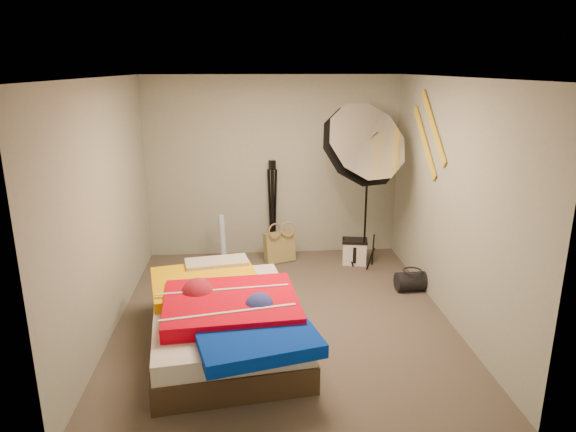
{
  "coord_description": "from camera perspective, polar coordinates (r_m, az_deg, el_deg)",
  "views": [
    {
      "loc": [
        -0.34,
        -5.03,
        2.6
      ],
      "look_at": [
        0.1,
        0.6,
        0.95
      ],
      "focal_mm": 32.0,
      "sensor_mm": 36.0,
      "label": 1
    }
  ],
  "objects": [
    {
      "name": "camera_case",
      "position": [
        7.08,
        7.39,
        -4.03
      ],
      "size": [
        0.35,
        0.28,
        0.32
      ],
      "primitive_type": "cube",
      "rotation": [
        0.0,
        0.0,
        -0.19
      ],
      "color": "white",
      "rests_on": "floor"
    },
    {
      "name": "wall_stripe_upper",
      "position": [
        6.03,
        15.85,
        9.5
      ],
      "size": [
        0.02,
        0.91,
        0.78
      ],
      "primitive_type": "cube",
      "rotation": [
        0.7,
        0.0,
        0.0
      ],
      "color": "gold",
      "rests_on": "wall_right"
    },
    {
      "name": "wall_right",
      "position": [
        5.61,
        17.56,
        1.6
      ],
      "size": [
        0.0,
        4.0,
        4.0
      ],
      "primitive_type": "plane",
      "rotation": [
        1.57,
        0.0,
        -1.57
      ],
      "color": "#969B8B",
      "rests_on": "floor"
    },
    {
      "name": "camera_tripod",
      "position": [
        7.15,
        -1.73,
        1.58
      ],
      "size": [
        0.1,
        0.1,
        1.37
      ],
      "color": "black",
      "rests_on": "floor"
    },
    {
      "name": "bed",
      "position": [
        5.03,
        -6.95,
        -11.24
      ],
      "size": [
        1.67,
        2.23,
        0.57
      ],
      "color": "#402F1E",
      "rests_on": "floor"
    },
    {
      "name": "wall_front",
      "position": [
        3.33,
        1.81,
        -7.61
      ],
      "size": [
        3.5,
        0.0,
        3.5
      ],
      "primitive_type": "plane",
      "rotation": [
        -1.57,
        0.0,
        0.0
      ],
      "color": "#969B8B",
      "rests_on": "floor"
    },
    {
      "name": "wall_left",
      "position": [
        5.39,
        -19.48,
        0.85
      ],
      "size": [
        0.0,
        4.0,
        4.0
      ],
      "primitive_type": "plane",
      "rotation": [
        1.57,
        0.0,
        1.57
      ],
      "color": "#969B8B",
      "rests_on": "floor"
    },
    {
      "name": "wall_stripe_lower",
      "position": [
        6.29,
        14.94,
        7.99
      ],
      "size": [
        0.02,
        0.91,
        0.78
      ],
      "primitive_type": "cube",
      "rotation": [
        0.7,
        0.0,
        0.0
      ],
      "color": "gold",
      "rests_on": "wall_right"
    },
    {
      "name": "floor",
      "position": [
        5.67,
        -0.54,
        -11.0
      ],
      "size": [
        4.0,
        4.0,
        0.0
      ],
      "primitive_type": "plane",
      "color": "brown",
      "rests_on": "ground"
    },
    {
      "name": "wrapping_roll",
      "position": [
        6.93,
        -7.26,
        -2.75
      ],
      "size": [
        0.13,
        0.22,
        0.71
      ],
      "primitive_type": "cylinder",
      "rotation": [
        -0.17,
        0.0,
        0.24
      ],
      "color": "#5E89BD",
      "rests_on": "floor"
    },
    {
      "name": "duffel_bag",
      "position": [
        6.39,
        13.59,
        -7.07
      ],
      "size": [
        0.39,
        0.25,
        0.23
      ],
      "primitive_type": "cylinder",
      "rotation": [
        0.0,
        1.57,
        0.05
      ],
      "color": "black",
      "rests_on": "floor"
    },
    {
      "name": "photo_umbrella",
      "position": [
        6.4,
        8.17,
        7.62
      ],
      "size": [
        1.22,
        1.08,
        2.3
      ],
      "color": "black",
      "rests_on": "floor"
    },
    {
      "name": "ceiling",
      "position": [
        5.04,
        -0.62,
        15.16
      ],
      "size": [
        4.0,
        4.0,
        0.0
      ],
      "primitive_type": "plane",
      "rotation": [
        3.14,
        0.0,
        0.0
      ],
      "color": "silver",
      "rests_on": "wall_back"
    },
    {
      "name": "tote_bag",
      "position": [
        7.07,
        -0.95,
        -3.46
      ],
      "size": [
        0.46,
        0.32,
        0.43
      ],
      "primitive_type": "cube",
      "rotation": [
        -0.14,
        0.0,
        0.37
      ],
      "color": "#9F9255",
      "rests_on": "floor"
    },
    {
      "name": "wall_back",
      "position": [
        7.16,
        -1.68,
        5.42
      ],
      "size": [
        3.5,
        0.0,
        3.5
      ],
      "primitive_type": "plane",
      "rotation": [
        1.57,
        0.0,
        0.0
      ],
      "color": "#969B8B",
      "rests_on": "floor"
    }
  ]
}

